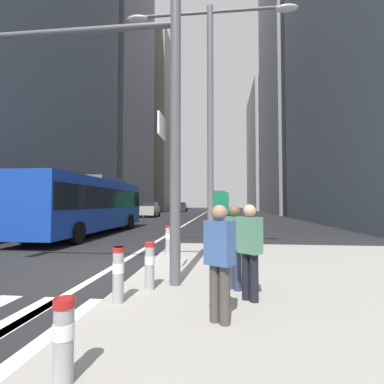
{
  "coord_description": "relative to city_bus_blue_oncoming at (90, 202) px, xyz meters",
  "views": [
    {
      "loc": [
        3.03,
        -7.47,
        1.8
      ],
      "look_at": [
        -0.99,
        30.39,
        3.3
      ],
      "focal_mm": 26.14,
      "sensor_mm": 36.0,
      "label": 1
    }
  ],
  "objects": [
    {
      "name": "ground_plane",
      "position": [
        4.46,
        12.24,
        -1.84
      ],
      "size": [
        160.0,
        160.0,
        0.0
      ],
      "primitive_type": "plane",
      "color": "black"
    },
    {
      "name": "median_island",
      "position": [
        9.96,
        -8.76,
        -1.76
      ],
      "size": [
        9.0,
        10.0,
        0.15
      ],
      "primitive_type": "cube",
      "color": "gray",
      "rests_on": "ground"
    },
    {
      "name": "lane_centre_line",
      "position": [
        4.46,
        22.24,
        -1.83
      ],
      "size": [
        0.2,
        80.0,
        0.01
      ],
      "primitive_type": "cube",
      "color": "beige",
      "rests_on": "ground"
    },
    {
      "name": "office_tower_left_near",
      "position": [
        -11.54,
        9.0,
        19.4
      ],
      "size": [
        10.77,
        22.05,
        42.47
      ],
      "primitive_type": "cube",
      "color": "slate",
      "rests_on": "ground"
    },
    {
      "name": "office_tower_left_mid",
      "position": [
        -11.54,
        31.24,
        25.55
      ],
      "size": [
        10.69,
        17.85,
        54.77
      ],
      "primitive_type": "cube",
      "color": "gray",
      "rests_on": "ground"
    },
    {
      "name": "office_tower_left_far",
      "position": [
        -11.54,
        56.72,
        19.22
      ],
      "size": [
        13.09,
        24.42,
        42.11
      ],
      "primitive_type": "cube",
      "color": "gray",
      "rests_on": "ground"
    },
    {
      "name": "office_tower_right_mid",
      "position": [
        21.46,
        34.8,
        26.02
      ],
      "size": [
        11.85,
        19.69,
        55.71
      ],
      "primitive_type": "cube",
      "color": "gray",
      "rests_on": "ground"
    },
    {
      "name": "office_tower_right_far",
      "position": [
        21.46,
        57.91,
        13.36
      ],
      "size": [
        12.92,
        22.01,
        30.4
      ],
      "primitive_type": "cube",
      "color": "#9E9EA3",
      "rests_on": "ground"
    },
    {
      "name": "city_bus_blue_oncoming",
      "position": [
        0.0,
        0.0,
        0.0
      ],
      "size": [
        2.73,
        11.12,
        3.4
      ],
      "color": "#14389E",
      "rests_on": "ground"
    },
    {
      "name": "city_bus_red_receding",
      "position": [
        7.13,
        24.59,
        0.0
      ],
      "size": [
        2.75,
        11.22,
        3.4
      ],
      "color": "#198456",
      "rests_on": "ground"
    },
    {
      "name": "car_oncoming_mid",
      "position": [
        -1.61,
        19.77,
        -0.85
      ],
      "size": [
        2.2,
        4.14,
        1.94
      ],
      "color": "#B2A899",
      "rests_on": "ground"
    },
    {
      "name": "car_receding_near",
      "position": [
        7.58,
        38.0,
        -0.85
      ],
      "size": [
        2.16,
        4.51,
        1.94
      ],
      "color": "black",
      "rests_on": "ground"
    },
    {
      "name": "car_receding_far",
      "position": [
        7.81,
        52.14,
        -0.85
      ],
      "size": [
        2.08,
        4.43,
        1.94
      ],
      "color": "gold",
      "rests_on": "ground"
    },
    {
      "name": "car_oncoming_far",
      "position": [
        -1.01,
        44.86,
        -0.85
      ],
      "size": [
        2.2,
        4.58,
        1.94
      ],
      "color": "#232838",
      "rests_on": "ground"
    },
    {
      "name": "traffic_signal_gantry",
      "position": [
        4.56,
        -9.6,
        2.27
      ],
      "size": [
        5.99,
        0.65,
        6.0
      ],
      "color": "#515156",
      "rests_on": "median_island"
    },
    {
      "name": "street_lamp_post",
      "position": [
        7.15,
        -6.46,
        3.45
      ],
      "size": [
        5.5,
        0.32,
        8.0
      ],
      "color": "#56565B",
      "rests_on": "median_island"
    },
    {
      "name": "bollard_front",
      "position": [
        6.05,
        -12.76,
        -1.25
      ],
      "size": [
        0.2,
        0.2,
        0.77
      ],
      "color": "#99999E",
      "rests_on": "median_island"
    },
    {
      "name": "bollard_left",
      "position": [
        5.78,
        -10.7,
        -1.18
      ],
      "size": [
        0.2,
        0.2,
        0.92
      ],
      "color": "#99999E",
      "rests_on": "median_island"
    },
    {
      "name": "bollard_right",
      "position": [
        6.12,
        -9.95,
        -1.19
      ],
      "size": [
        0.2,
        0.2,
        0.9
      ],
      "color": "#99999E",
      "rests_on": "median_island"
    },
    {
      "name": "bollard_back",
      "position": [
        5.79,
        -6.4,
        -1.16
      ],
      "size": [
        0.2,
        0.2,
        0.94
      ],
      "color": "#99999E",
      "rests_on": "median_island"
    },
    {
      "name": "pedestrian_railing",
      "position": [
        7.26,
        -6.82,
        -0.98
      ],
      "size": [
        0.06,
        3.63,
        0.98
      ],
      "color": "black",
      "rests_on": "median_island"
    },
    {
      "name": "pedestrian_waiting",
      "position": [
        7.97,
        -10.36,
        -0.79
      ],
      "size": [
        0.44,
        0.43,
        1.63
      ],
      "color": "black",
      "rests_on": "median_island"
    },
    {
      "name": "pedestrian_walking",
      "position": [
        7.74,
        -9.77,
        -0.8
      ],
      "size": [
        0.43,
        0.44,
        1.61
      ],
      "color": "#2D334C",
      "rests_on": "median_island"
    },
    {
      "name": "pedestrian_far",
      "position": [
        7.46,
        -11.3,
        -0.79
      ],
      "size": [
        0.45,
        0.4,
        1.62
      ],
      "color": "#423D38",
      "rests_on": "median_island"
    }
  ]
}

